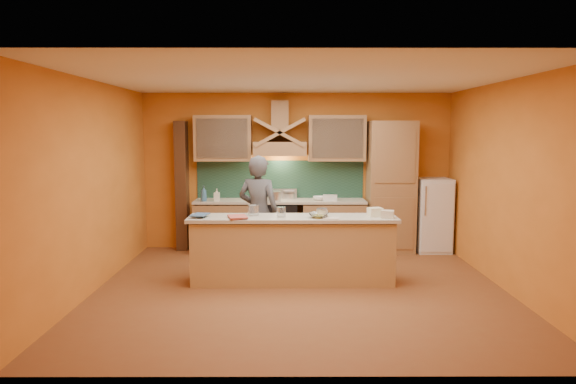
{
  "coord_description": "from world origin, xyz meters",
  "views": [
    {
      "loc": [
        -0.19,
        -6.75,
        2.14
      ],
      "look_at": [
        -0.16,
        0.9,
        1.22
      ],
      "focal_mm": 32.0,
      "sensor_mm": 36.0,
      "label": 1
    }
  ],
  "objects_px": {
    "person": "(259,213)",
    "mixing_bowl": "(319,215)",
    "fridge": "(432,215)",
    "kitchen_scale": "(322,213)",
    "stove": "(280,226)"
  },
  "relations": [
    {
      "from": "stove",
      "to": "person",
      "type": "distance_m",
      "value": 1.37
    },
    {
      "from": "person",
      "to": "mixing_bowl",
      "type": "bearing_deg",
      "value": 159.03
    },
    {
      "from": "kitchen_scale",
      "to": "person",
      "type": "bearing_deg",
      "value": 126.12
    },
    {
      "from": "stove",
      "to": "kitchen_scale",
      "type": "xyz_separation_m",
      "value": [
        0.61,
        -1.91,
        0.54
      ]
    },
    {
      "from": "person",
      "to": "mixing_bowl",
      "type": "relative_size",
      "value": 6.54
    },
    {
      "from": "stove",
      "to": "kitchen_scale",
      "type": "height_order",
      "value": "kitchen_scale"
    },
    {
      "from": "fridge",
      "to": "person",
      "type": "xyz_separation_m",
      "value": [
        -3.01,
        -1.26,
        0.23
      ]
    },
    {
      "from": "fridge",
      "to": "kitchen_scale",
      "type": "relative_size",
      "value": 11.04
    },
    {
      "from": "person",
      "to": "stove",
      "type": "bearing_deg",
      "value": -84.43
    },
    {
      "from": "mixing_bowl",
      "to": "fridge",
      "type": "bearing_deg",
      "value": 42.98
    },
    {
      "from": "stove",
      "to": "fridge",
      "type": "bearing_deg",
      "value": 0.0
    },
    {
      "from": "fridge",
      "to": "kitchen_scale",
      "type": "distance_m",
      "value": 2.85
    },
    {
      "from": "fridge",
      "to": "mixing_bowl",
      "type": "distance_m",
      "value": 2.95
    },
    {
      "from": "kitchen_scale",
      "to": "mixing_bowl",
      "type": "relative_size",
      "value": 0.44
    },
    {
      "from": "mixing_bowl",
      "to": "person",
      "type": "bearing_deg",
      "value": 139.75
    }
  ]
}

